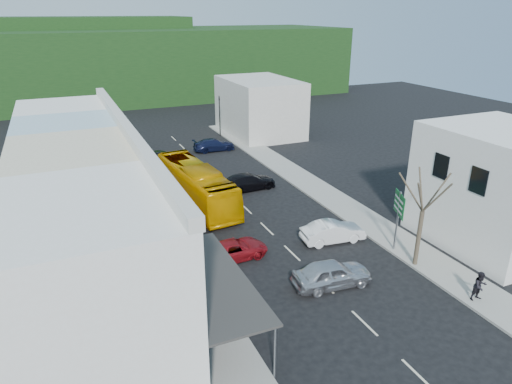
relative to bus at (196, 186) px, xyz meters
name	(u,v)px	position (x,y,z in m)	size (l,w,h in m)	color
ground	(292,253)	(3.36, -10.70, -1.55)	(120.00, 120.00, 0.00)	black
sidewalk_left	(149,214)	(-4.14, -0.70, -1.48)	(3.00, 52.00, 0.15)	gray
sidewalk_right	(313,187)	(10.86, -0.70, -1.48)	(3.00, 52.00, 0.15)	gray
shopfront_row	(80,200)	(-9.13, -5.70, 2.45)	(8.25, 30.00, 8.00)	silver
right_building	(500,188)	(16.86, -14.70, 2.45)	(8.00, 9.00, 8.00)	silver
distant_block_left	(71,134)	(-8.64, 16.30, 1.45)	(8.00, 10.00, 6.00)	#B7B2A8
distant_block_right	(259,107)	(14.36, 19.30, 1.95)	(8.00, 12.00, 7.00)	#B7B2A8
hillside	(118,60)	(1.91, 54.39, 5.18)	(80.00, 26.00, 14.00)	black
bus	(196,186)	(0.00, 0.00, 0.00)	(2.50, 11.60, 3.10)	#DD9600
car_silver	(332,275)	(3.65, -15.04, -0.85)	(1.80, 4.40, 1.40)	silver
car_white	(333,232)	(6.73, -10.34, -0.85)	(1.80, 4.40, 1.40)	silver
car_red	(234,249)	(-0.43, -9.76, -0.85)	(1.90, 4.60, 1.40)	maroon
car_black_near	(248,182)	(5.20, 1.23, -0.85)	(1.84, 4.50, 1.40)	black
car_black_far	(162,159)	(-0.34, 11.19, -0.85)	(1.80, 4.40, 1.40)	black
car_navy_far	(214,145)	(6.35, 14.12, -0.85)	(1.84, 4.50, 1.40)	black
pedestrian_left	(183,261)	(-4.01, -10.48, -0.55)	(0.60, 0.40, 1.70)	black
pedestrian_right	(480,286)	(10.22, -19.66, -0.55)	(0.70, 0.44, 1.70)	black
direction_sign	(397,222)	(9.76, -13.18, 0.59)	(0.96, 1.85, 4.28)	#085820
street_tree	(422,211)	(9.72, -15.26, 2.23)	(3.10, 3.10, 7.55)	#3B3024
traffic_signal	(220,116)	(9.16, 20.01, 1.02)	(0.86, 1.15, 5.14)	black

